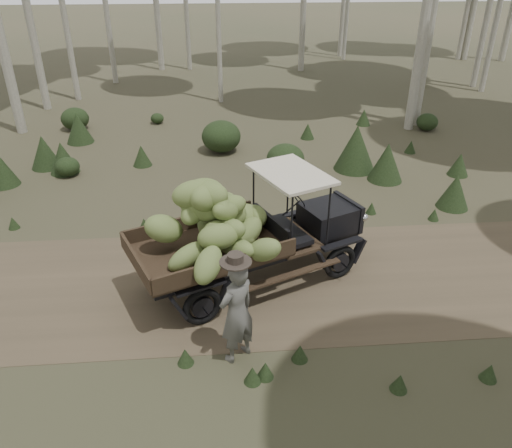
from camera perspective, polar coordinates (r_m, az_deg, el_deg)
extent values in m
plane|color=#473D2B|center=(10.07, -7.24, -6.91)|extent=(120.00, 120.00, 0.00)
cube|color=brown|center=(10.06, -7.25, -6.89)|extent=(70.00, 4.00, 0.01)
cube|color=black|center=(10.47, 8.14, 0.74)|extent=(1.25, 1.23, 0.53)
cube|color=black|center=(10.76, 10.43, 1.37)|extent=(0.48, 0.92, 0.60)
cube|color=black|center=(9.75, 1.74, -0.54)|extent=(0.62, 1.27, 0.53)
cube|color=#38281C|center=(9.29, -5.51, -3.01)|extent=(3.17, 2.68, 0.08)
cube|color=#38281C|center=(9.90, -7.57, 0.19)|extent=(2.49, 1.14, 0.31)
cube|color=#38281C|center=(8.52, -3.20, -4.73)|extent=(2.49, 1.14, 0.31)
cube|color=#38281C|center=(8.85, -13.60, -4.19)|extent=(0.75, 1.61, 0.31)
cube|color=beige|center=(9.47, 4.02, 5.76)|extent=(1.68, 1.95, 0.06)
cube|color=black|center=(10.12, -0.99, -2.37)|extent=(4.10, 1.88, 0.17)
cube|color=black|center=(9.58, 1.05, -4.37)|extent=(4.10, 1.88, 0.17)
torus|color=black|center=(11.20, 4.84, -0.54)|extent=(0.72, 0.42, 0.73)
torus|color=black|center=(10.14, 9.57, -4.29)|extent=(0.72, 0.42, 0.73)
torus|color=black|center=(10.08, -9.63, -4.52)|extent=(0.72, 0.42, 0.73)
torus|color=black|center=(8.89, -6.18, -9.38)|extent=(0.72, 0.42, 0.73)
sphere|color=beige|center=(11.09, 9.40, 2.59)|extent=(0.17, 0.17, 0.17)
sphere|color=beige|center=(10.50, 12.23, 0.73)|extent=(0.17, 0.17, 0.17)
ellipsoid|color=olive|center=(8.80, -2.26, -2.70)|extent=(0.86, 0.81, 0.45)
ellipsoid|color=olive|center=(9.63, -4.29, 2.04)|extent=(0.96, 0.79, 0.68)
ellipsoid|color=olive|center=(9.12, -5.36, 2.33)|extent=(0.68, 0.91, 0.48)
ellipsoid|color=olive|center=(8.84, -5.76, 3.77)|extent=(0.85, 0.72, 0.50)
ellipsoid|color=olive|center=(9.81, -0.09, 0.90)|extent=(0.59, 0.83, 0.54)
ellipsoid|color=olive|center=(9.23, -2.68, 1.10)|extent=(0.79, 0.83, 0.61)
ellipsoid|color=olive|center=(8.67, -3.53, 1.50)|extent=(0.73, 0.75, 0.57)
ellipsoid|color=olive|center=(8.74, -4.59, 2.96)|extent=(0.71, 0.95, 0.60)
ellipsoid|color=olive|center=(9.29, -5.05, -1.07)|extent=(0.84, 0.93, 0.68)
ellipsoid|color=olive|center=(8.69, -4.60, -1.13)|extent=(0.81, 0.80, 0.59)
ellipsoid|color=olive|center=(8.95, -3.50, 1.89)|extent=(0.90, 0.53, 0.58)
ellipsoid|color=olive|center=(8.72, -5.50, 3.32)|extent=(0.98, 0.87, 0.61)
ellipsoid|color=olive|center=(8.72, -7.85, -3.71)|extent=(0.92, 0.68, 0.64)
ellipsoid|color=olive|center=(8.78, -3.44, -0.69)|extent=(0.99, 0.91, 0.67)
ellipsoid|color=olive|center=(8.94, -6.96, 1.65)|extent=(0.75, 0.93, 0.54)
ellipsoid|color=olive|center=(8.70, -5.69, 3.00)|extent=(0.86, 0.98, 0.67)
ellipsoid|color=olive|center=(9.72, -1.22, 0.76)|extent=(0.72, 0.85, 0.62)
ellipsoid|color=olive|center=(8.56, -4.36, -1.44)|extent=(0.81, 0.56, 0.52)
ellipsoid|color=olive|center=(8.86, -6.30, 1.96)|extent=(0.97, 0.72, 0.62)
ellipsoid|color=olive|center=(8.87, -5.57, 3.53)|extent=(0.69, 0.39, 0.55)
ellipsoid|color=olive|center=(9.35, -1.20, -1.07)|extent=(0.99, 0.96, 0.71)
ellipsoid|color=olive|center=(9.05, -10.51, -0.53)|extent=(0.84, 0.53, 0.71)
ellipsoid|color=olive|center=(8.99, -5.35, 2.03)|extent=(0.59, 0.78, 0.50)
ellipsoid|color=olive|center=(8.78, -7.06, 3.41)|extent=(0.88, 0.52, 0.62)
ellipsoid|color=olive|center=(9.31, -1.88, -1.38)|extent=(0.76, 0.61, 0.52)
ellipsoid|color=olive|center=(8.27, -5.50, -4.69)|extent=(0.75, 0.94, 0.73)
ellipsoid|color=olive|center=(8.67, 0.94, -2.97)|extent=(0.88, 0.75, 0.67)
imported|color=#55544E|center=(7.86, -2.22, -10.06)|extent=(0.79, 0.76, 1.82)
cylinder|color=#312922|center=(7.31, -2.35, -4.36)|extent=(0.68, 0.68, 0.02)
cylinder|color=#312922|center=(7.28, -2.36, -3.96)|extent=(0.34, 0.34, 0.15)
ellipsoid|color=#233319|center=(19.67, 18.98, 10.97)|extent=(0.77, 0.77, 0.62)
cone|color=#233319|center=(15.80, -12.93, 7.64)|extent=(0.58, 0.58, 0.64)
cone|color=#233319|center=(14.76, 14.70, 6.87)|extent=(0.99, 0.99, 1.11)
ellipsoid|color=#233319|center=(19.85, -19.99, 11.24)|extent=(1.00, 1.00, 0.80)
cone|color=#233319|center=(15.69, -27.14, 5.59)|extent=(0.86, 0.86, 0.96)
ellipsoid|color=#233319|center=(19.82, -11.23, 11.76)|extent=(0.49, 0.49, 0.40)
cone|color=#233319|center=(13.70, 21.76, 3.51)|extent=(0.81, 0.81, 0.90)
cone|color=#233319|center=(15.89, -21.22, 7.09)|extent=(0.85, 0.85, 0.94)
ellipsoid|color=#233319|center=(15.68, -20.75, 6.15)|extent=(0.70, 0.70, 0.56)
cone|color=#233319|center=(19.69, 12.22, 11.83)|extent=(0.53, 0.53, 0.59)
cone|color=#233319|center=(17.88, 5.92, 10.52)|extent=(0.49, 0.49, 0.54)
ellipsoid|color=#233319|center=(16.51, -4.00, 9.96)|extent=(1.28, 1.28, 1.02)
cone|color=#233319|center=(18.38, -19.63, 10.30)|extent=(0.92, 0.92, 1.02)
cone|color=#233319|center=(15.28, 11.34, 8.55)|extent=(1.23, 1.23, 1.37)
cone|color=#233319|center=(16.50, -23.05, 7.61)|extent=(0.90, 0.90, 1.00)
cone|color=#233319|center=(17.24, 17.26, 8.43)|extent=(0.37, 0.37, 0.41)
ellipsoid|color=#233319|center=(14.77, 3.38, 7.41)|extent=(1.12, 1.12, 0.90)
cone|color=#233319|center=(15.85, 22.21, 6.32)|extent=(0.61, 0.61, 0.67)
cone|color=#233319|center=(8.33, 5.04, -14.41)|extent=(0.27, 0.27, 0.30)
cone|color=#233319|center=(12.10, -12.66, 0.01)|extent=(0.27, 0.27, 0.30)
cone|color=#233319|center=(13.00, 19.69, 1.05)|extent=(0.27, 0.27, 0.30)
cone|color=#233319|center=(7.96, -0.41, -16.83)|extent=(0.27, 0.27, 0.30)
cone|color=#233319|center=(12.28, -5.18, 1.08)|extent=(0.27, 0.27, 0.30)
cone|color=#233319|center=(13.20, -26.02, 0.13)|extent=(0.27, 0.27, 0.30)
cone|color=#233319|center=(8.77, 25.14, -15.06)|extent=(0.27, 0.27, 0.30)
cone|color=#233319|center=(8.32, -8.10, -14.73)|extent=(0.27, 0.27, 0.30)
cone|color=#233319|center=(12.89, 13.05, 1.82)|extent=(0.27, 0.27, 0.30)
cone|color=#233319|center=(8.03, 1.07, -16.32)|extent=(0.27, 0.27, 0.30)
cone|color=#233319|center=(12.28, -7.18, 0.98)|extent=(0.27, 0.27, 0.30)
cone|color=#233319|center=(12.05, -0.36, 0.65)|extent=(0.27, 0.27, 0.30)
cone|color=#233319|center=(11.99, -5.30, 0.35)|extent=(0.27, 0.27, 0.30)
cone|color=#233319|center=(8.14, 16.08, -16.99)|extent=(0.27, 0.27, 0.30)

